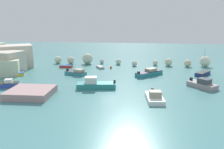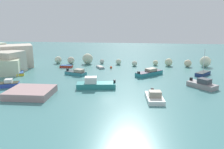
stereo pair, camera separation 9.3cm
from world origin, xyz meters
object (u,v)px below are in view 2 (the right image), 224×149
object	(u,v)px
moored_boat_1	(76,73)
moored_boat_0	(95,84)
moored_boat_3	(5,84)
stone_dock	(31,92)
moored_boat_2	(202,84)
moored_boat_5	(20,73)
moored_boat_6	(203,73)
moored_boat_9	(66,66)
channel_buoy	(111,67)
moored_boat_7	(100,67)
moored_boat_4	(155,97)
moored_boat_8	(149,73)

from	to	relation	value
moored_boat_1	moored_boat_0	bearing A→B (deg)	-36.75
moored_boat_1	moored_boat_3	xyz separation A→B (m)	(-9.84, -10.42, -0.02)
stone_dock	moored_boat_2	size ratio (longest dim) A/B	1.29
moored_boat_5	moored_boat_6	distance (m)	39.09
moored_boat_6	moored_boat_9	size ratio (longest dim) A/B	1.80
stone_dock	moored_boat_9	bearing A→B (deg)	94.25
moored_boat_0	moored_boat_6	world-z (taller)	moored_boat_6
moored_boat_2	moored_boat_3	xyz separation A→B (m)	(-34.13, -4.10, -0.12)
moored_boat_1	moored_boat_5	distance (m)	12.21
channel_buoy	moored_boat_3	distance (m)	24.19
moored_boat_9	stone_dock	bearing A→B (deg)	91.59
moored_boat_7	moored_boat_4	bearing A→B (deg)	-179.44
moored_boat_3	moored_boat_1	bearing A→B (deg)	24.67
moored_boat_3	moored_boat_6	world-z (taller)	moored_boat_6
moored_boat_5	moored_boat_0	bearing A→B (deg)	-142.57
moored_boat_0	moored_boat_3	world-z (taller)	moored_boat_0
moored_boat_1	moored_boat_8	distance (m)	15.53
moored_boat_7	moored_boat_9	size ratio (longest dim) A/B	1.04
moored_boat_6	moored_boat_8	xyz separation A→B (m)	(-11.24, -1.58, 0.16)
stone_dock	channel_buoy	xyz separation A→B (m)	(9.59, 21.61, -0.24)
stone_dock	moored_boat_4	world-z (taller)	moored_boat_4
stone_dock	moored_boat_3	distance (m)	7.70
moored_boat_6	moored_boat_7	distance (m)	23.38
channel_buoy	moored_boat_6	world-z (taller)	moored_boat_6
moored_boat_2	moored_boat_8	xyz separation A→B (m)	(-8.83, 7.80, -0.03)
moored_boat_0	moored_boat_8	xyz separation A→B (m)	(9.53, 10.38, -0.09)
channel_buoy	moored_boat_3	size ratio (longest dim) A/B	0.11
moored_boat_0	moored_boat_9	world-z (taller)	moored_boat_0
moored_boat_7	moored_boat_8	world-z (taller)	moored_boat_8
moored_boat_5	moored_boat_8	bearing A→B (deg)	-113.96
moored_boat_1	moored_boat_9	bearing A→B (deg)	142.53
moored_boat_9	channel_buoy	bearing A→B (deg)	178.17
moored_boat_1	moored_boat_6	size ratio (longest dim) A/B	0.87
channel_buoy	moored_boat_9	world-z (taller)	moored_boat_9
stone_dock	moored_boat_3	size ratio (longest dim) A/B	1.27
channel_buoy	moored_boat_4	size ratio (longest dim) A/B	0.11
moored_boat_0	moored_boat_2	xyz separation A→B (m)	(18.36, 2.58, -0.06)
moored_boat_7	moored_boat_3	bearing A→B (deg)	114.31
moored_boat_2	moored_boat_7	xyz separation A→B (m)	(-20.52, 13.94, -0.36)
moored_boat_6	moored_boat_7	world-z (taller)	moored_boat_6
moored_boat_3	channel_buoy	bearing A→B (deg)	25.63
moored_boat_3	moored_boat_8	distance (m)	27.96
moored_boat_6	moored_boat_4	bearing A→B (deg)	3.82
moored_boat_2	moored_boat_4	world-z (taller)	moored_boat_2
moored_boat_4	moored_boat_7	xyz separation A→B (m)	(-11.98, 21.43, -0.25)
moored_boat_1	moored_boat_7	distance (m)	8.50
moored_boat_4	moored_boat_6	distance (m)	20.13
moored_boat_5	moored_boat_6	size ratio (longest dim) A/B	0.66
moored_boat_9	moored_boat_1	bearing A→B (deg)	120.28
stone_dock	moored_boat_2	world-z (taller)	moored_boat_2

